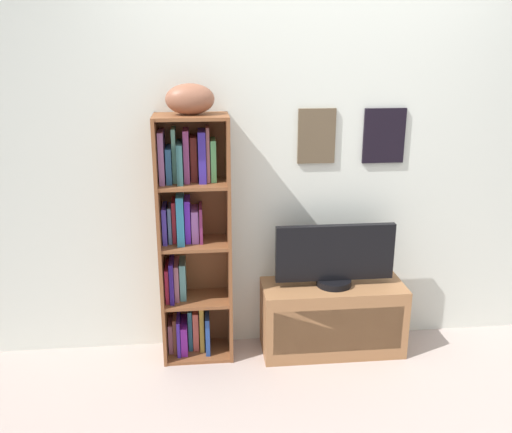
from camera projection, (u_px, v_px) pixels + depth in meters
The scene contains 5 objects.
back_wall at pixel (312, 163), 3.45m from camera, with size 4.80×0.08×2.39m.
bookshelf at pixel (190, 239), 3.37m from camera, with size 0.43×0.28×1.52m.
football at pixel (190, 99), 3.09m from camera, with size 0.28×0.17×0.17m, color brown.
tv_stand at pixel (332, 317), 3.56m from camera, with size 0.90×0.35×0.45m.
television at pixel (335, 256), 3.43m from camera, with size 0.74×0.22×0.40m.
Camera 1 is at (-0.69, -2.21, 1.92)m, focal length 38.95 mm.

